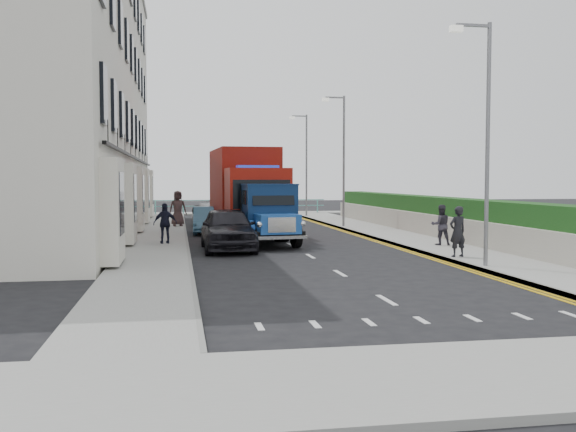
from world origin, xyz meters
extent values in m
plane|color=black|center=(0.00, 0.00, 0.00)|extent=(120.00, 120.00, 0.00)
cube|color=gray|center=(-5.20, 9.00, 0.06)|extent=(2.40, 38.00, 0.12)
cube|color=gray|center=(5.30, 9.00, 0.06)|extent=(2.60, 38.00, 0.12)
cube|color=gray|center=(0.00, 29.00, 0.06)|extent=(30.00, 2.50, 0.12)
plane|color=slate|center=(0.00, 60.00, 0.00)|extent=(120.00, 120.00, 0.00)
cube|color=silver|center=(-9.50, 13.00, 7.00)|extent=(6.00, 30.00, 14.00)
cube|color=black|center=(-6.35, 13.00, 3.60)|extent=(0.12, 28.00, 0.10)
cube|color=#B2AD9E|center=(6.60, 9.00, 0.55)|extent=(0.30, 28.00, 1.00)
cube|color=#174315|center=(7.30, 9.00, 0.95)|extent=(1.20, 28.00, 1.70)
cube|color=#59B2A5|center=(0.00, 28.20, 1.08)|extent=(13.00, 0.08, 0.06)
cube|color=#59B2A5|center=(0.00, 28.20, 0.65)|extent=(13.00, 0.06, 0.05)
cylinder|color=slate|center=(4.30, -2.00, 3.50)|extent=(0.12, 0.12, 7.00)
cube|color=slate|center=(3.80, -2.00, 6.90)|extent=(1.00, 0.08, 0.08)
cube|color=beige|center=(3.30, -2.00, 6.78)|extent=(0.35, 0.18, 0.18)
cylinder|color=slate|center=(4.30, 14.00, 3.50)|extent=(0.12, 0.12, 7.00)
cube|color=slate|center=(3.80, 14.00, 6.90)|extent=(1.00, 0.08, 0.08)
cube|color=beige|center=(3.30, 14.00, 6.78)|extent=(0.35, 0.18, 0.18)
cylinder|color=slate|center=(4.30, 24.00, 3.50)|extent=(0.12, 0.12, 7.00)
cube|color=slate|center=(3.80, 24.00, 6.90)|extent=(1.00, 0.08, 0.08)
cube|color=beige|center=(3.30, 24.00, 6.78)|extent=(0.35, 0.18, 0.18)
cylinder|color=black|center=(-1.69, 4.61, 0.47)|extent=(0.35, 0.96, 0.94)
cylinder|color=black|center=(0.03, 4.79, 0.47)|extent=(0.35, 0.96, 0.94)
cylinder|color=black|center=(-1.98, 7.34, 0.47)|extent=(0.35, 0.96, 0.94)
cylinder|color=black|center=(-0.26, 7.52, 0.47)|extent=(0.35, 0.96, 0.94)
cube|color=black|center=(-0.98, 6.07, 0.61)|extent=(2.35, 4.88, 0.18)
cube|color=#1D4EA0|center=(-0.79, 4.26, 0.96)|extent=(1.65, 1.43, 0.71)
cube|color=silver|center=(-0.72, 3.60, 0.96)|extent=(1.03, 0.19, 0.54)
cube|color=#0D2348|center=(-0.91, 5.38, 1.52)|extent=(2.08, 1.38, 1.72)
cube|color=black|center=(-1.10, 7.24, 0.83)|extent=(2.34, 2.95, 0.12)
cylinder|color=black|center=(-2.25, 7.18, 0.58)|extent=(0.39, 1.17, 1.16)
cylinder|color=black|center=(-0.04, 7.29, 0.58)|extent=(0.39, 1.17, 1.16)
cylinder|color=black|center=(-2.41, 10.44, 0.58)|extent=(0.39, 1.17, 1.16)
cylinder|color=black|center=(-0.20, 10.55, 0.58)|extent=(0.39, 1.17, 1.16)
cylinder|color=black|center=(-2.52, 12.76, 0.58)|extent=(0.39, 1.17, 1.16)
cylinder|color=black|center=(-0.31, 12.87, 0.58)|extent=(0.39, 1.17, 1.16)
cube|color=black|center=(-1.28, 9.97, 0.79)|extent=(2.78, 7.49, 0.26)
cube|color=maroon|center=(-1.15, 7.23, 1.90)|extent=(2.62, 2.12, 2.32)
cube|color=black|center=(-1.10, 6.26, 2.00)|extent=(2.32, 0.20, 1.16)
cube|color=maroon|center=(-1.34, 11.13, 2.42)|extent=(2.90, 5.60, 3.16)
imported|color=black|center=(-2.60, 4.38, 0.79)|extent=(1.90, 4.67, 1.59)
imported|color=teal|center=(-2.99, 12.00, 0.64)|extent=(1.48, 3.92, 1.28)
imported|color=silver|center=(-2.60, 18.00, 0.62)|extent=(2.21, 4.44, 1.24)
imported|color=black|center=(-1.74, 21.64, 0.71)|extent=(3.97, 5.61, 1.42)
imported|color=#ADAEB2|center=(1.78, 20.13, 0.68)|extent=(2.03, 4.15, 1.36)
imported|color=black|center=(4.40, 0.11, 0.93)|extent=(0.66, 0.51, 1.62)
imported|color=#322E38|center=(5.37, 3.69, 0.88)|extent=(0.81, 0.66, 1.52)
imported|color=black|center=(-4.88, 6.04, 0.90)|extent=(0.96, 0.50, 1.56)
imported|color=#402E2E|center=(-4.40, 15.44, 1.06)|extent=(1.00, 0.73, 1.88)
camera|label=1|loc=(-4.39, -19.05, 2.58)|focal=40.00mm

